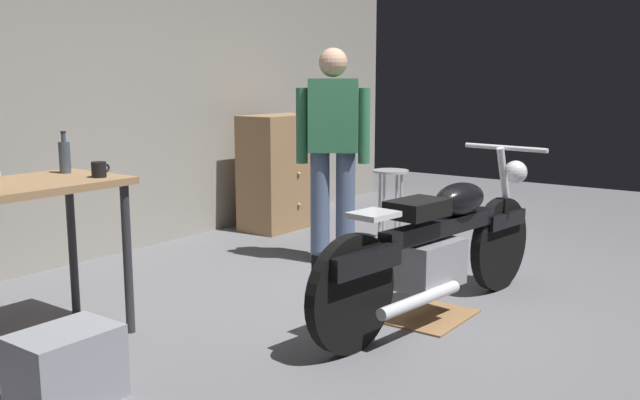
# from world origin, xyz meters

# --- Properties ---
(ground_plane) EXTENTS (12.00, 12.00, 0.00)m
(ground_plane) POSITION_xyz_m (0.00, 0.00, 0.00)
(ground_plane) COLOR slate
(back_wall) EXTENTS (8.00, 0.12, 3.10)m
(back_wall) POSITION_xyz_m (0.00, 2.80, 1.55)
(back_wall) COLOR gray
(back_wall) RESTS_ON ground_plane
(motorcycle) EXTENTS (2.18, 0.61, 1.00)m
(motorcycle) POSITION_xyz_m (0.12, -0.12, 0.45)
(motorcycle) COLOR black
(motorcycle) RESTS_ON ground_plane
(person_standing) EXTENTS (0.40, 0.48, 1.67)m
(person_standing) POSITION_xyz_m (0.79, 1.13, 0.93)
(person_standing) COLOR slate
(person_standing) RESTS_ON ground_plane
(shop_stool) EXTENTS (0.32, 0.32, 0.64)m
(shop_stool) POSITION_xyz_m (1.71, 1.15, 0.50)
(shop_stool) COLOR #B2B2B7
(shop_stool) RESTS_ON ground_plane
(wooden_dresser) EXTENTS (0.80, 0.47, 1.10)m
(wooden_dresser) POSITION_xyz_m (1.56, 2.30, 0.55)
(wooden_dresser) COLOR #99724C
(wooden_dresser) RESTS_ON ground_plane
(drip_tray) EXTENTS (0.56, 0.40, 0.01)m
(drip_tray) POSITION_xyz_m (0.07, -0.11, 0.01)
(drip_tray) COLOR olive
(drip_tray) RESTS_ON ground_plane
(storage_bin) EXTENTS (0.44, 0.32, 0.34)m
(storage_bin) POSITION_xyz_m (-1.91, 0.67, 0.17)
(storage_bin) COLOR gray
(storage_bin) RESTS_ON ground_plane
(mug_black_matte) EXTENTS (0.11, 0.08, 0.09)m
(mug_black_matte) POSITION_xyz_m (-1.26, 1.26, 0.94)
(mug_black_matte) COLOR black
(mug_black_matte) RESTS_ON workbench
(bottle) EXTENTS (0.06, 0.06, 0.24)m
(bottle) POSITION_xyz_m (-1.27, 1.56, 1.00)
(bottle) COLOR #3F4C59
(bottle) RESTS_ON workbench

